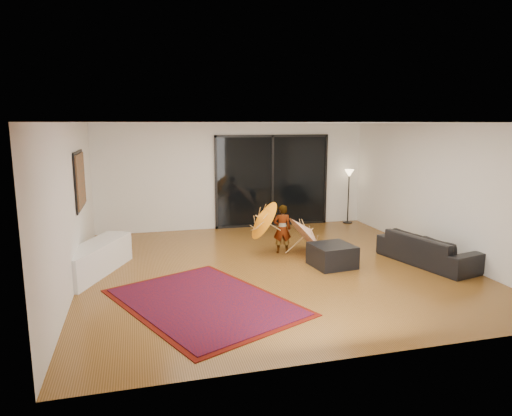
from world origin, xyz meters
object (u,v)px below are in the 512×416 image
object	(u,v)px
ottoman	(332,255)
sofa	(428,249)
child	(282,229)
media_console	(95,259)

from	to	relation	value
ottoman	sofa	bearing A→B (deg)	-9.51
sofa	child	xyz separation A→B (m)	(-2.50, 1.44, 0.22)
ottoman	child	xyz separation A→B (m)	(-0.64, 1.12, 0.30)
sofa	media_console	bearing A→B (deg)	67.38
sofa	ottoman	distance (m)	1.89
ottoman	child	world-z (taller)	child
media_console	child	bearing A→B (deg)	31.28
ottoman	child	distance (m)	1.33
media_console	ottoman	xyz separation A→B (m)	(4.34, -0.67, -0.07)
media_console	sofa	size ratio (longest dim) A/B	1.00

